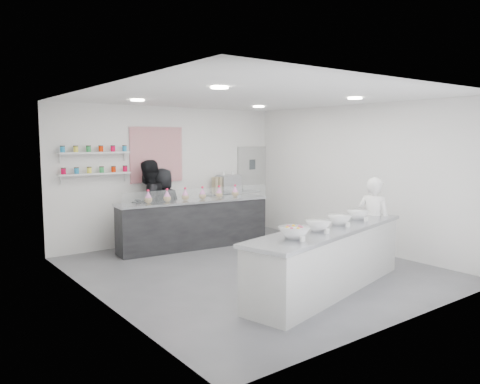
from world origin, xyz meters
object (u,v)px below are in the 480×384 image
prep_counter (329,259)px  back_bar (194,224)px  espresso_machine (228,184)px  woman_prep (374,223)px  staff_left (148,204)px  espresso_ledge (232,213)px  staff_right (163,207)px

prep_counter → back_bar: bearing=79.0°
espresso_machine → woman_prep: (0.30, -4.00, -0.40)m
woman_prep → staff_left: 4.56m
prep_counter → back_bar: 3.62m
espresso_ledge → woman_prep: bearing=-87.4°
woman_prep → staff_left: size_ratio=0.88×
espresso_machine → staff_left: size_ratio=0.28×
woman_prep → staff_right: size_ratio=0.97×
back_bar → staff_left: 1.04m
back_bar → staff_left: (-0.78, 0.54, 0.42)m
espresso_ledge → woman_prep: woman_prep is taller
staff_left → woman_prep: bearing=98.6°
espresso_machine → staff_right: 1.90m
espresso_machine → staff_left: bearing=-175.3°
espresso_ledge → espresso_machine: (-0.12, 0.00, 0.71)m
prep_counter → espresso_machine: espresso_machine is taller
prep_counter → staff_right: (-0.62, 4.16, 0.36)m
espresso_machine → woman_prep: woman_prep is taller
back_bar → staff_left: size_ratio=1.76×
prep_counter → woman_prep: 1.60m
prep_counter → espresso_ledge: espresso_ledge is taller
espresso_machine → staff_left: (-2.18, -0.18, -0.29)m
woman_prep → staff_left: bearing=18.7°
espresso_ledge → staff_left: bearing=-175.5°
espresso_ledge → prep_counter: bearing=-107.2°
espresso_machine → prep_counter: bearing=-105.8°
staff_left → back_bar: bearing=120.9°
back_bar → staff_right: bearing=135.6°
woman_prep → prep_counter: bearing=88.4°
prep_counter → staff_right: 4.23m
woman_prep → staff_left: staff_left is taller
espresso_ledge → staff_left: 2.35m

